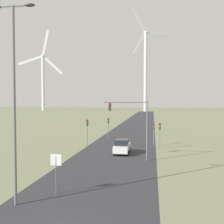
% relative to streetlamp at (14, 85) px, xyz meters
% --- Properties ---
extents(road_surface, '(10.00, 240.00, 0.01)m').
position_rel_streetlamp_xyz_m(road_surface, '(4.06, 43.77, -7.63)').
color(road_surface, '#2D2D33').
rests_on(road_surface, ground).
extents(streetlamp, '(2.93, 0.32, 12.62)m').
position_rel_streetlamp_xyz_m(streetlamp, '(0.00, 0.00, 0.00)').
color(streetlamp, slate).
rests_on(streetlamp, ground).
extents(stop_sign_near, '(0.81, 0.07, 2.88)m').
position_rel_streetlamp_xyz_m(stop_sign_near, '(1.86, 2.22, -5.61)').
color(stop_sign_near, slate).
rests_on(stop_sign_near, ground).
extents(traffic_light_post_near_left, '(0.28, 0.34, 3.93)m').
position_rel_streetlamp_xyz_m(traffic_light_post_near_left, '(-1.10, 22.75, -4.75)').
color(traffic_light_post_near_left, slate).
rests_on(traffic_light_post_near_left, ground).
extents(traffic_light_post_near_right, '(0.28, 0.34, 3.62)m').
position_rel_streetlamp_xyz_m(traffic_light_post_near_right, '(9.59, 21.57, -4.97)').
color(traffic_light_post_near_right, slate).
rests_on(traffic_light_post_near_right, ground).
extents(traffic_light_post_mid_left, '(0.28, 0.33, 3.68)m').
position_rel_streetlamp_xyz_m(traffic_light_post_mid_left, '(0.66, 31.12, -4.93)').
color(traffic_light_post_mid_left, slate).
rests_on(traffic_light_post_mid_left, ground).
extents(traffic_light_post_mid_right, '(0.28, 0.34, 3.35)m').
position_rel_streetlamp_xyz_m(traffic_light_post_mid_right, '(8.75, 24.14, -5.17)').
color(traffic_light_post_mid_right, slate).
rests_on(traffic_light_post_mid_right, ground).
extents(traffic_light_mast_overhead, '(4.97, 0.35, 6.79)m').
position_rel_streetlamp_xyz_m(traffic_light_mast_overhead, '(6.35, 13.83, -2.80)').
color(traffic_light_mast_overhead, slate).
rests_on(traffic_light_mast_overhead, ground).
extents(car_approaching, '(1.88, 4.10, 1.83)m').
position_rel_streetlamp_xyz_m(car_approaching, '(4.76, 17.51, -6.72)').
color(car_approaching, white).
rests_on(car_approaching, ground).
extents(wind_turbine_far_left, '(33.60, 3.67, 59.57)m').
position_rel_streetlamp_xyz_m(wind_turbine_far_left, '(-72.22, 169.46, 17.81)').
color(wind_turbine_far_left, silver).
rests_on(wind_turbine_far_left, ground).
extents(wind_turbine_left, '(24.48, 12.88, 68.35)m').
position_rel_streetlamp_xyz_m(wind_turbine_left, '(3.47, 163.15, 24.04)').
color(wind_turbine_left, silver).
rests_on(wind_turbine_left, ground).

